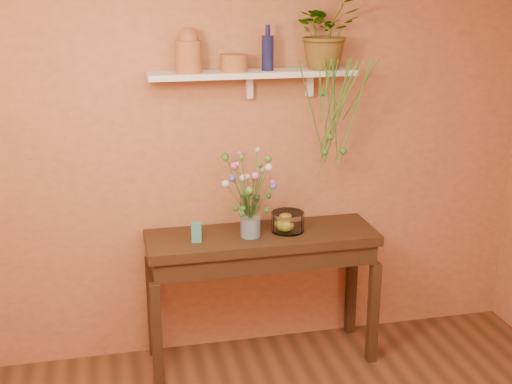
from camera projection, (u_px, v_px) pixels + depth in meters
name	position (u px, v px, depth m)	size (l,w,h in m)	color
room	(344.00, 284.00, 2.58)	(4.04, 4.04, 2.70)	brown
sideboard	(262.00, 252.00, 4.39)	(1.49, 0.48, 0.91)	#3A2513
wall_shelf	(254.00, 74.00, 4.17)	(1.30, 0.24, 0.19)	white
terracotta_jug	(188.00, 51.00, 4.01)	(0.20, 0.20, 0.27)	#A55D31
terracotta_pot	(234.00, 63.00, 4.11)	(0.17, 0.17, 0.10)	#A55D31
blue_bottle	(268.00, 52.00, 4.13)	(0.10, 0.10, 0.28)	#131640
spider_plant	(327.00, 31.00, 4.19)	(0.42, 0.36, 0.47)	#2D6321
plant_fronds	(334.00, 117.00, 4.20)	(0.50, 0.30, 0.76)	#2D6321
glass_vase	(250.00, 220.00, 4.26)	(0.13, 0.13, 0.27)	white
bouquet	(248.00, 180.00, 4.19)	(0.35, 0.43, 0.44)	#386B28
glass_bowl	(288.00, 222.00, 4.37)	(0.21, 0.21, 0.13)	white
lemon	(285.00, 224.00, 4.38)	(0.08, 0.08, 0.08)	yellow
carton	(196.00, 232.00, 4.19)	(0.06, 0.05, 0.12)	teal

